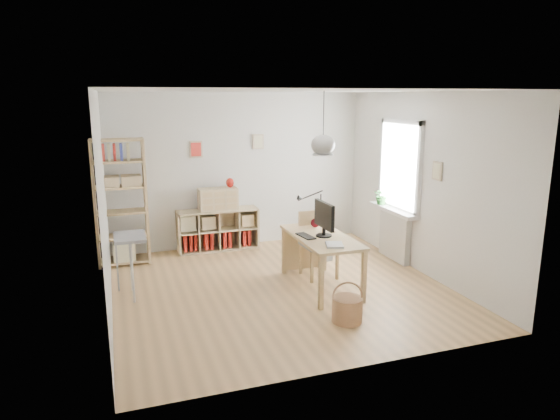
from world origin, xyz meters
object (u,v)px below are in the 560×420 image
object	(u,v)px
cube_shelf	(216,233)
tall_bookshelf	(120,197)
monitor	(324,217)
desk	(321,242)
storage_chest	(311,249)
chair	(317,240)
drawer_chest	(218,199)

from	to	relation	value
cube_shelf	tall_bookshelf	xyz separation A→B (m)	(-1.56, -0.28, 0.79)
monitor	desk	bearing A→B (deg)	121.01
monitor	storage_chest	bearing A→B (deg)	74.81
tall_bookshelf	chair	world-z (taller)	tall_bookshelf
desk	tall_bookshelf	bearing A→B (deg)	142.99
tall_bookshelf	drawer_chest	bearing A→B (deg)	8.52
cube_shelf	chair	bearing A→B (deg)	-56.93
tall_bookshelf	monitor	xyz separation A→B (m)	(2.61, -1.99, -0.07)
tall_bookshelf	monitor	world-z (taller)	tall_bookshelf
drawer_chest	cube_shelf	bearing A→B (deg)	131.19
monitor	cube_shelf	bearing A→B (deg)	113.99
monitor	drawer_chest	distance (m)	2.45
cube_shelf	tall_bookshelf	bearing A→B (deg)	-169.81
chair	desk	bearing A→B (deg)	-108.57
chair	monitor	xyz separation A→B (m)	(-0.11, -0.49, 0.47)
storage_chest	chair	bearing A→B (deg)	-120.65
tall_bookshelf	drawer_chest	xyz separation A→B (m)	(1.60, 0.24, -0.18)
desk	drawer_chest	distance (m)	2.41
chair	drawer_chest	size ratio (longest dim) A/B	1.47
cube_shelf	desk	bearing A→B (deg)	-65.39
storage_chest	monitor	distance (m)	1.48
cube_shelf	monitor	distance (m)	2.60
storage_chest	drawer_chest	xyz separation A→B (m)	(-1.31, 1.04, 0.72)
cube_shelf	storage_chest	xyz separation A→B (m)	(1.35, -1.08, -0.11)
desk	storage_chest	distance (m)	1.29
desk	chair	size ratio (longest dim) A/B	1.55
tall_bookshelf	chair	distance (m)	3.15
cube_shelf	tall_bookshelf	world-z (taller)	tall_bookshelf
drawer_chest	storage_chest	bearing A→B (deg)	-39.54
monitor	chair	bearing A→B (deg)	76.28
storage_chest	drawer_chest	distance (m)	1.82
cube_shelf	storage_chest	distance (m)	1.73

